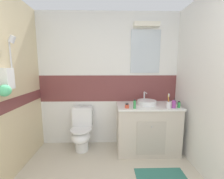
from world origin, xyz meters
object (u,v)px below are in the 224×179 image
Objects in this scene: toothbrush_cup at (169,104)px; soap_dispenser at (174,104)px; toilet at (82,131)px; hair_gel_jar at (127,106)px; deodorant_spray_can at (135,104)px; sink_basin at (147,102)px; perfume_flask_small at (179,105)px.

toothbrush_cup reaches higher than soap_dispenser.
toilet is 4.68× the size of soap_dispenser.
deodorant_spray_can is at bearing -17.00° from hair_gel_jar.
soap_dispenser is 0.76m from hair_gel_jar.
toothbrush_cup reaches higher than sink_basin.
perfume_flask_small reaches higher than toilet.
perfume_flask_small is (1.64, -0.25, 0.54)m from toilet.
soap_dispenser reaches higher than hair_gel_jar.
sink_basin reaches higher than toilet.
perfume_flask_small is (0.47, -0.21, 0.01)m from sink_basin.
toilet is at bearing 171.42° from perfume_flask_small.
deodorant_spray_can reaches higher than toilet.
toilet is at bearing 170.56° from toothbrush_cup.
hair_gel_jar is (0.79, -0.24, 0.52)m from toilet.
toothbrush_cup is 1.39× the size of soap_dispenser.
soap_dispenser is 1.12× the size of deodorant_spray_can.
deodorant_spray_can is at bearing -176.87° from toothbrush_cup.
sink_basin reaches higher than deodorant_spray_can.
toilet is 1.74m from perfume_flask_small.
toilet is 1.66m from soap_dispenser.
toilet is at bearing 178.01° from sink_basin.
perfume_flask_small is at bearing -0.93° from toothbrush_cup.
toothbrush_cup is 0.68m from hair_gel_jar.
deodorant_spray_can is at bearing -137.43° from sink_basin.
soap_dispenser is at bearing -1.34° from hair_gel_jar.
hair_gel_jar is 0.85m from perfume_flask_small.
deodorant_spray_can is 1.35× the size of perfume_flask_small.
sink_basin is 1.61× the size of toothbrush_cup.
toothbrush_cup is 3.14× the size of hair_gel_jar.
deodorant_spray_can is at bearing -16.87° from toilet.
toothbrush_cup is 2.09× the size of perfume_flask_small.
toothbrush_cup is 0.56m from deodorant_spray_can.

